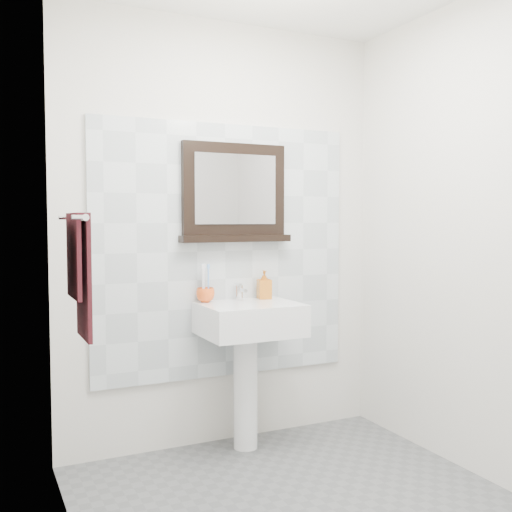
{
  "coord_description": "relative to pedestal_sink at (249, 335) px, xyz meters",
  "views": [
    {
      "loc": [
        -1.36,
        -2.21,
        1.33
      ],
      "look_at": [
        -0.05,
        0.55,
        1.15
      ],
      "focal_mm": 42.0,
      "sensor_mm": 36.0,
      "label": 1
    }
  ],
  "objects": [
    {
      "name": "soap_dispenser",
      "position": [
        0.16,
        0.13,
        0.27
      ],
      "size": [
        0.09,
        0.09,
        0.17
      ],
      "primitive_type": "imported",
      "rotation": [
        0.0,
        0.0,
        -0.19
      ],
      "color": "#BD4916",
      "rests_on": "pedestal_sink"
    },
    {
      "name": "toothbrushes",
      "position": [
        -0.21,
        0.15,
        0.31
      ],
      "size": [
        0.05,
        0.04,
        0.21
      ],
      "color": "white",
      "rests_on": "toothbrush_cup"
    },
    {
      "name": "pedestal_sink",
      "position": [
        0.0,
        0.0,
        0.0
      ],
      "size": [
        0.55,
        0.44,
        0.96
      ],
      "color": "white",
      "rests_on": "ground"
    },
    {
      "name": "towel_bar",
      "position": [
        -1.01,
        -0.41,
        0.67
      ],
      "size": [
        0.07,
        0.4,
        0.03
      ],
      "color": "silver",
      "rests_on": "left_wall"
    },
    {
      "name": "splashback",
      "position": [
        -0.06,
        0.21,
        0.47
      ],
      "size": [
        1.6,
        0.02,
        1.5
      ],
      "primitive_type": "cube",
      "color": "silver",
      "rests_on": "back_wall"
    },
    {
      "name": "back_wall",
      "position": [
        -0.06,
        0.23,
        0.57
      ],
      "size": [
        2.0,
        0.01,
        2.5
      ],
      "primitive_type": "cube",
      "color": "silver",
      "rests_on": "ground"
    },
    {
      "name": "toothbrush_cup",
      "position": [
        -0.21,
        0.14,
        0.23
      ],
      "size": [
        0.14,
        0.14,
        0.08
      ],
      "primitive_type": "imported",
      "rotation": [
        0.0,
        0.0,
        0.36
      ],
      "color": "#F55A1C",
      "rests_on": "pedestal_sink"
    },
    {
      "name": "right_wall",
      "position": [
        0.94,
        -0.87,
        0.57
      ],
      "size": [
        0.01,
        2.2,
        2.5
      ],
      "primitive_type": "cube",
      "color": "silver",
      "rests_on": "ground"
    },
    {
      "name": "hand_towel",
      "position": [
        -1.0,
        -0.41,
        0.46
      ],
      "size": [
        0.06,
        0.3,
        0.55
      ],
      "color": "black",
      "rests_on": "towel_bar"
    },
    {
      "name": "left_wall",
      "position": [
        -1.06,
        -0.87,
        0.57
      ],
      "size": [
        0.01,
        2.2,
        2.5
      ],
      "primitive_type": "cube",
      "color": "silver",
      "rests_on": "ground"
    },
    {
      "name": "framed_mirror",
      "position": [
        -0.01,
        0.19,
        0.81
      ],
      "size": [
        0.69,
        0.11,
        0.58
      ],
      "color": "black",
      "rests_on": "back_wall"
    }
  ]
}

